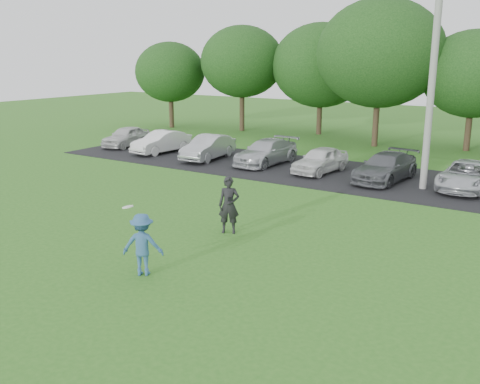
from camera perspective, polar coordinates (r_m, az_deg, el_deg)
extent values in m
plane|color=#306E1F|center=(14.21, -7.79, -8.05)|extent=(100.00, 100.00, 0.00)
cube|color=black|center=(25.04, 11.94, 1.70)|extent=(32.00, 6.50, 0.03)
cylinder|color=gray|center=(22.78, 19.99, 13.21)|extent=(0.28, 0.28, 10.50)
imported|color=#325F8F|center=(13.64, -10.35, -5.53)|extent=(1.19, 1.02, 1.60)
cylinder|color=white|center=(13.33, -11.88, -1.56)|extent=(0.27, 0.27, 0.09)
imported|color=black|center=(16.52, -1.19, -1.41)|extent=(0.77, 0.68, 1.78)
cube|color=black|center=(16.21, -1.02, -0.76)|extent=(0.17, 0.15, 0.10)
imported|color=silver|center=(33.08, -12.05, 5.82)|extent=(1.86, 3.66, 1.19)
imported|color=white|center=(30.54, -8.38, 5.31)|extent=(1.65, 3.81, 1.22)
imported|color=#AEB0B5|center=(28.34, -3.42, 4.77)|extent=(1.67, 3.92, 1.26)
imported|color=#BABDC2|center=(27.06, 2.80, 4.29)|extent=(1.95, 4.30, 1.22)
imported|color=silver|center=(25.34, 8.57, 3.41)|extent=(1.77, 3.62, 1.19)
imported|color=#56585D|center=(24.26, 15.27, 2.58)|extent=(2.10, 4.30, 1.20)
imported|color=silver|center=(23.85, 23.06, 1.65)|extent=(1.93, 4.11, 1.14)
cylinder|color=#38281C|center=(41.48, -7.32, 8.37)|extent=(0.36, 0.36, 2.20)
ellipsoid|color=#214C19|center=(41.28, -7.46, 12.58)|extent=(5.20, 5.20, 4.42)
cylinder|color=#38281C|center=(39.31, 0.21, 8.52)|extent=(0.36, 0.36, 2.70)
ellipsoid|color=#214C19|center=(39.10, 0.22, 13.74)|extent=(5.94, 5.94, 5.05)
cylinder|color=#38281C|center=(37.93, 8.45, 7.77)|extent=(0.36, 0.36, 2.20)
ellipsoid|color=#214C19|center=(37.69, 8.65, 13.22)|extent=(6.68, 6.68, 5.68)
cylinder|color=#38281C|center=(33.47, 14.27, 7.04)|extent=(0.36, 0.36, 2.70)
ellipsoid|color=#214C19|center=(33.23, 14.72, 14.12)|extent=(7.42, 7.42, 6.31)
cylinder|color=#38281C|center=(33.63, 23.13, 5.93)|extent=(0.36, 0.36, 2.20)
ellipsoid|color=#214C19|center=(33.37, 23.69, 11.46)|extent=(5.76, 5.76, 4.90)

